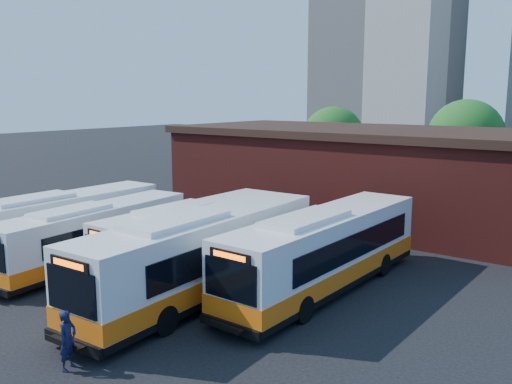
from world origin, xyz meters
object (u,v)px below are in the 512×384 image
Objects in this scene: bus_midwest at (195,236)px; transit_worker at (68,340)px; bus_west at (94,237)px; bus_east at (324,254)px; bus_farwest at (58,227)px; bus_mideast at (203,258)px.

transit_worker is at bearing -67.16° from bus_midwest.
bus_east is at bearing 14.31° from bus_west.
bus_farwest reaches higher than bus_midwest.
bus_farwest is 0.90× the size of bus_mideast.
bus_east is (11.24, 3.84, 0.21)m from bus_west.
bus_mideast reaches higher than bus_farwest.
bus_farwest is 1.05× the size of bus_midwest.
bus_east is 11.54m from transit_worker.
bus_east is at bearing 43.84° from bus_mideast.
bus_west is (3.13, 0.00, -0.11)m from bus_farwest.
bus_west is at bearing -142.07° from bus_midwest.
bus_farwest is 1.07× the size of bus_west.
transit_worker is (0.85, -7.29, -0.74)m from bus_mideast.
transit_worker is at bearing -33.39° from bus_farwest.
bus_east is at bearing 6.12° from bus_midwest.
bus_mideast reaches higher than bus_west.
bus_west is at bearing -0.88° from bus_farwest.
bus_farwest is at bearing -163.93° from bus_east.
bus_midwest reaches higher than bus_west.
bus_mideast is at bearing -41.98° from bus_midwest.
bus_farwest is 6.47× the size of transit_worker.
bus_midwest is (7.20, 3.13, -0.07)m from bus_farwest.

